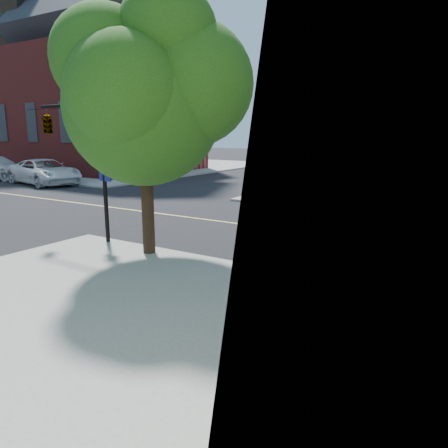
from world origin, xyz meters
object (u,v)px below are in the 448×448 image
Objects in this scene: man_on_phone at (311,274)px; street_tree at (147,87)px; signal_pole at (55,125)px; car_a at (45,172)px.

street_tree reaches higher than man_on_phone.
signal_pole is at bearing 176.77° from street_tree.
car_a is (-17.30, 9.03, -3.71)m from street_tree.
street_tree is 1.15× the size of car_a.
man_on_phone is 24.97m from car_a.
street_tree is 4.21m from signal_pole.
street_tree is at bearing -108.01° from car_a.
man_on_phone is at bearing -36.37° from signal_pole.
street_tree reaches higher than car_a.
man_on_phone reaches higher than car_a.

